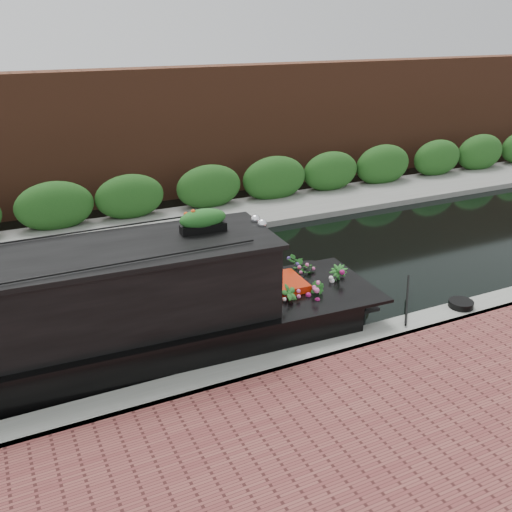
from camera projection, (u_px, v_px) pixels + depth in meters
name	position (u px, v px, depth m)	size (l,w,h in m)	color
ground	(195.00, 294.00, 11.95)	(80.00, 80.00, 0.00)	black
near_bank_coping	(265.00, 375.00, 9.21)	(40.00, 0.60, 0.50)	gray
far_bank_path	(141.00, 232.00, 15.45)	(40.00, 2.40, 0.34)	gray
far_hedge	(133.00, 222.00, 16.19)	(40.00, 1.10, 2.80)	#23561C
far_brick_wall	(116.00, 202.00, 17.94)	(40.00, 1.00, 8.00)	brown
narrowboat	(27.00, 339.00, 8.70)	(11.55, 2.57, 2.69)	black
rope_fender	(358.00, 298.00, 11.42)	(0.33, 0.33, 0.34)	brown
coiled_mooring_rope	(461.00, 304.00, 10.85)	(0.47, 0.47, 0.12)	black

